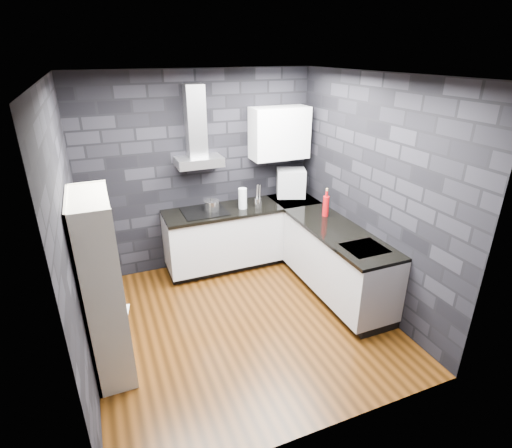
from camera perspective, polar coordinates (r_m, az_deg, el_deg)
ground at (r=4.79m, az=-1.88°, el=-13.73°), size 3.20×3.20×0.00m
ceiling at (r=3.81m, az=-2.45°, el=20.53°), size 3.20×3.20×0.00m
wall_back at (r=5.58m, az=-8.00°, el=7.24°), size 3.20×0.05×2.70m
wall_front at (r=2.82m, az=9.67°, el=-10.30°), size 3.20×0.05×2.70m
wall_left at (r=3.91m, az=-25.06°, el=-2.17°), size 0.05×3.20×2.70m
wall_right at (r=4.88m, az=16.12°, el=4.09°), size 0.05×3.20×2.70m
toekick_back at (r=5.96m, az=-1.93°, el=-4.97°), size 2.18×0.50×0.10m
toekick_right at (r=5.35m, az=11.45°, el=-9.13°), size 0.50×1.78×0.10m
counter_back_cab at (r=5.74m, az=-1.84°, el=-1.38°), size 2.20×0.60×0.76m
counter_right_cab at (r=5.12m, az=11.45°, el=-5.17°), size 0.60×1.80×0.76m
counter_back_top at (r=5.57m, az=-1.86°, el=2.31°), size 2.20×0.62×0.04m
counter_right_top at (r=4.93m, az=11.73°, el=-1.12°), size 0.62×1.80×0.04m
counter_corner_top at (r=5.89m, az=5.43°, el=3.41°), size 0.62×0.62×0.04m
hood_body at (r=5.33m, az=-8.10°, el=8.80°), size 0.60×0.34×0.12m
hood_chimney at (r=5.29m, az=-8.62°, el=14.31°), size 0.24×0.20×0.90m
upper_cabinet at (r=5.65m, az=3.36°, el=12.84°), size 0.80×0.35×0.70m
cooktop at (r=5.42m, az=-7.36°, el=1.78°), size 0.58×0.50×0.01m
sink_rim at (r=4.57m, az=15.26°, el=-3.36°), size 0.44×0.40×0.01m
pot at (r=5.42m, az=-6.34°, el=2.61°), size 0.23×0.23×0.12m
glass_vase at (r=5.46m, az=-1.92°, el=3.68°), size 0.13×0.13×0.28m
storage_jar at (r=5.60m, az=-1.85°, el=3.20°), size 0.09×0.09×0.10m
utensil_crock at (r=5.54m, az=0.30°, el=3.09°), size 0.12×0.12×0.12m
appliance_garage at (r=5.86m, az=5.00°, el=5.88°), size 0.49×0.44×0.40m
red_bottle at (r=5.28m, az=9.94°, el=2.52°), size 0.08×0.08×0.27m
bookshelf at (r=3.96m, az=-21.02°, el=-8.54°), size 0.36×0.81×1.80m
fruit_bowl at (r=3.90m, az=-21.05°, el=-8.47°), size 0.26×0.26×0.06m
book_red at (r=4.24m, az=-20.52°, el=-11.50°), size 0.14×0.09×0.20m
book_second at (r=4.28m, az=-20.33°, el=-10.71°), size 0.18×0.05×0.25m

